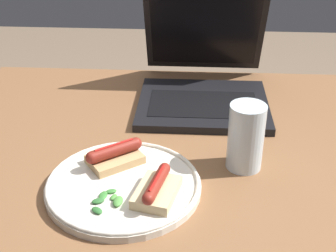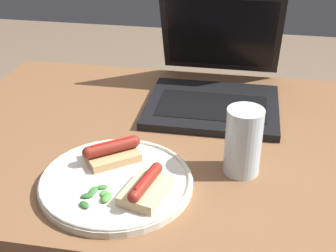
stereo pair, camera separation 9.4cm
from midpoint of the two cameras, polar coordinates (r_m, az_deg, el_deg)
desk at (r=1.07m, az=1.23°, el=-5.91°), size 1.16×0.73×0.72m
laptop at (r=1.16m, az=2.05°, el=5.27°), size 0.31×0.36×0.25m
plate at (r=0.86m, az=-8.58°, el=-7.23°), size 0.28×0.28×0.02m
sausage_toast_left at (r=0.81m, az=-4.70°, el=-7.79°), size 0.09×0.11×0.04m
sausage_toast_middle at (r=0.91m, az=-9.47°, el=-3.63°), size 0.12×0.11×0.04m
salad_pile at (r=0.82m, az=-10.63°, el=-9.02°), size 0.06×0.07×0.01m
drinking_glass at (r=0.89m, az=6.53°, el=-1.42°), size 0.07×0.07×0.13m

